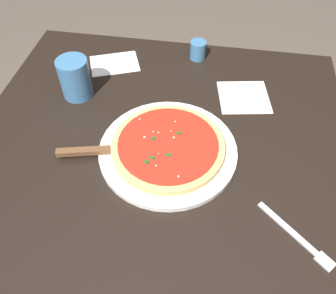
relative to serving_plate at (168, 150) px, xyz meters
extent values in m
plane|color=brown|center=(0.03, -0.01, -0.78)|extent=(5.00, 5.00, 0.00)
cube|color=black|center=(-0.38, -0.41, -0.41)|extent=(0.06, 0.06, 0.74)
cube|color=black|center=(0.44, -0.41, -0.41)|extent=(0.06, 0.06, 0.74)
cube|color=black|center=(0.03, -0.01, -0.02)|extent=(0.96, 0.94, 0.03)
cylinder|color=white|center=(0.00, 0.00, 0.00)|extent=(0.34, 0.34, 0.01)
cylinder|color=#DBB26B|center=(0.00, 0.00, 0.02)|extent=(0.28, 0.28, 0.02)
cylinder|color=red|center=(0.00, 0.00, 0.03)|extent=(0.24, 0.24, 0.00)
sphere|color=#EFEACC|center=(-0.04, 0.09, 0.03)|extent=(0.00, 0.00, 0.00)
sphere|color=#EFEACC|center=(0.06, 0.00, 0.03)|extent=(0.01, 0.01, 0.01)
sphere|color=#EFEACC|center=(-0.01, -0.02, 0.03)|extent=(0.01, 0.01, 0.01)
sphere|color=#EFEACC|center=(0.02, -0.03, 0.03)|extent=(0.00, 0.00, 0.00)
sphere|color=#EFEACC|center=(-0.01, -0.07, 0.03)|extent=(0.00, 0.00, 0.00)
sphere|color=#EFEACC|center=(0.02, 0.04, 0.03)|extent=(0.00, 0.00, 0.00)
sphere|color=#EFEACC|center=(0.03, -0.03, 0.03)|extent=(0.00, 0.00, 0.00)
sphere|color=#EFEACC|center=(0.00, -0.04, 0.03)|extent=(0.00, 0.00, 0.00)
sphere|color=#EFEACC|center=(0.08, -0.07, 0.03)|extent=(0.00, 0.00, 0.00)
sphere|color=#EFEACC|center=(0.02, 0.07, 0.03)|extent=(0.00, 0.00, 0.00)
sphere|color=#EFEACC|center=(0.04, -0.03, 0.03)|extent=(0.00, 0.00, 0.00)
cube|color=#23561E|center=(0.03, 0.05, 0.03)|extent=(0.01, 0.01, 0.00)
cube|color=#23561E|center=(-0.02, -0.04, 0.03)|extent=(0.01, 0.01, 0.00)
cube|color=#23561E|center=(0.04, -0.01, 0.03)|extent=(0.01, 0.01, 0.00)
cube|color=#23561E|center=(-0.01, 0.04, 0.03)|extent=(0.01, 0.01, 0.00)
cube|color=#23561E|center=(0.04, 0.06, 0.03)|extent=(0.01, 0.01, 0.00)
cube|color=silver|center=(0.09, 0.02, 0.01)|extent=(0.10, 0.09, 0.00)
cube|color=brown|center=(0.20, 0.05, 0.01)|extent=(0.13, 0.05, 0.01)
cylinder|color=teal|center=(0.29, -0.17, 0.05)|extent=(0.08, 0.08, 0.11)
cylinder|color=teal|center=(-0.03, -0.40, 0.02)|extent=(0.05, 0.05, 0.06)
cube|color=white|center=(-0.18, -0.24, -0.01)|extent=(0.16, 0.16, 0.00)
cube|color=white|center=(0.22, -0.33, -0.01)|extent=(0.18, 0.15, 0.00)
cube|color=silver|center=(-0.28, 0.16, 0.00)|extent=(0.12, 0.11, 0.00)
cube|color=silver|center=(-0.35, 0.23, 0.00)|extent=(0.04, 0.04, 0.00)
camera|label=1|loc=(-0.09, 0.55, 0.66)|focal=37.55mm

